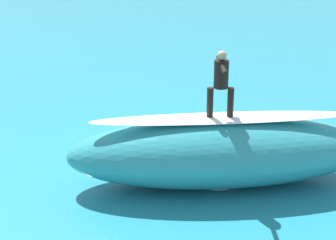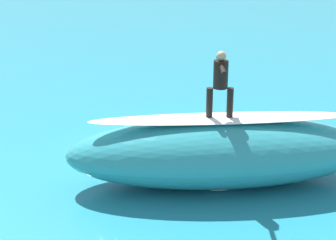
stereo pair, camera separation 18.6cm
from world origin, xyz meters
TOP-DOWN VIEW (x-y plane):
  - ground_plane at (0.00, 0.00)m, footprint 120.00×120.00m
  - wave_crest at (-0.38, 1.91)m, footprint 7.53×3.84m
  - wave_foam_lip at (-0.38, 1.91)m, footprint 6.14×2.17m
  - surfboard_riding at (-0.32, 1.89)m, footprint 2.22×1.16m
  - surfer_riding at (-0.32, 1.89)m, footprint 0.59×1.42m
  - surfboard_paddling at (1.35, -0.55)m, footprint 1.92×1.50m
  - surfer_paddling at (1.46, -0.61)m, footprint 1.46×1.06m
  - foam_patch_near at (-0.29, 1.96)m, footprint 1.22×1.09m
  - foam_patch_mid at (0.24, -1.71)m, footprint 0.83×0.64m
  - foam_patch_far at (-0.57, -0.18)m, footprint 1.02×1.19m

SIDE VIEW (x-z plane):
  - ground_plane at x=0.00m, z-range 0.00..0.00m
  - foam_patch_far at x=-0.57m, z-range 0.00..0.08m
  - surfboard_paddling at x=1.35m, z-range 0.00..0.10m
  - foam_patch_near at x=-0.29m, z-range 0.00..0.12m
  - foam_patch_mid at x=0.24m, z-range 0.00..0.13m
  - surfer_paddling at x=1.46m, z-range 0.08..0.37m
  - wave_crest at x=-0.38m, z-range 0.00..1.60m
  - surfboard_riding at x=-0.32m, z-range 1.60..1.67m
  - wave_foam_lip at x=-0.38m, z-range 1.60..1.68m
  - surfer_riding at x=-0.32m, z-range 1.80..3.34m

